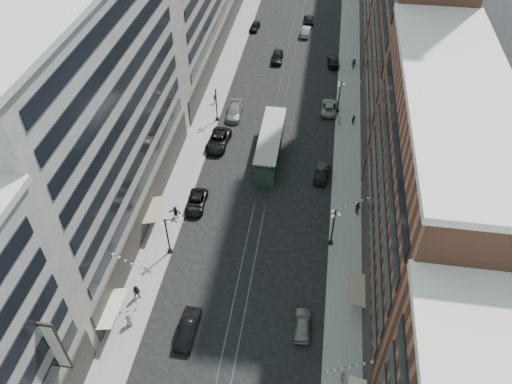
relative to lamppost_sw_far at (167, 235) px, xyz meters
The scene contains 33 objects.
ground 33.44m from the lamppost_sw_far, 73.96° to the left, with size 220.00×220.00×0.00m, color black.
sidewalk_west 42.15m from the lamppost_sw_far, 92.45° to the left, with size 4.00×180.00×0.15m, color gray.
sidewalk_east 46.70m from the lamppost_sw_far, 64.31° to the left, with size 4.00×180.00×0.15m, color gray.
rail_west 42.96m from the lamppost_sw_far, 78.56° to the left, with size 0.12×180.00×0.02m, color #2D2D33.
rail_east 43.26m from the lamppost_sw_far, 76.74° to the left, with size 0.12×180.00×0.02m, color #2D2D33.
building_west_mid 14.31m from the lamppost_sw_far, 147.34° to the left, with size 8.00×36.00×28.00m, color #A8A495.
building_east_mid 27.67m from the lamppost_sw_far, ahead, with size 8.00×30.00×24.00m, color brown.
lamppost_sw_far is the anchor object (origin of this frame).
lamppost_sw_mid 27.00m from the lamppost_sw_far, 90.00° to the left, with size 1.03×1.14×5.52m.
lamppost_se_far 18.83m from the lamppost_sw_far, 12.26° to the left, with size 1.03×1.14×5.52m.
lamppost_se_mid 36.91m from the lamppost_sw_far, 60.10° to the left, with size 1.03×1.14×5.52m.
streetcar 21.71m from the lamppost_sw_far, 64.88° to the left, with size 3.00×13.55×3.75m.
car_2 8.41m from the lamppost_sw_far, 81.29° to the left, with size 2.29×4.96×1.38m, color black.
car_4 17.95m from the lamppost_sw_far, 25.92° to the right, with size 1.66×4.13×1.41m, color slate.
car_5 11.31m from the lamppost_sw_far, 64.89° to the right, with size 1.72×4.94×1.63m, color black.
pedestrian_1 10.26m from the lamppost_sw_far, 98.18° to the right, with size 0.85×0.46×1.73m, color gray.
pedestrian_2 7.22m from the lamppost_sw_far, 103.59° to the right, with size 0.95×0.52×1.94m, color black.
pedestrian_4 23.91m from the lamppost_sw_far, 32.65° to the right, with size 0.96×0.44×1.64m, color beige.
car_7 21.04m from the lamppost_sw_far, 86.10° to the left, with size 2.82×6.12×1.70m, color black.
car_8 28.85m from the lamppost_sw_far, 85.21° to the left, with size 2.19×5.38×1.56m, color slate.
car_9 59.59m from the lamppost_sw_far, 89.04° to the left, with size 1.64×4.08×1.39m, color black.
car_10 23.29m from the lamppost_sw_far, 43.75° to the left, with size 1.62×4.66×1.53m, color black.
car_11 36.57m from the lamppost_sw_far, 62.10° to the left, with size 2.43×5.27×1.47m, color gray.
car_12 50.41m from the lamppost_sw_far, 70.07° to the left, with size 1.98×4.88×1.42m, color black.
car_13 47.83m from the lamppost_sw_far, 81.58° to the left, with size 1.95×4.86×1.65m, color black.
car_14 59.82m from the lamppost_sw_far, 79.01° to the left, with size 1.65×4.74×1.56m, color gray.
pedestrian_5 5.98m from the lamppost_sw_far, 98.24° to the left, with size 1.58×0.46×1.71m, color black.
pedestrian_6 31.80m from the lamppost_sw_far, 92.40° to the left, with size 0.93×0.42×1.59m, color gray.
pedestrian_7 23.63m from the lamppost_sw_far, 24.17° to the left, with size 0.85×0.47×1.76m, color black.
pedestrian_8 34.11m from the lamppost_sw_far, 56.69° to the left, with size 0.66×0.43×1.81m, color #B9B299.
pedestrian_9 50.64m from the lamppost_sw_far, 65.70° to the left, with size 1.20×0.49×1.85m, color black.
car_extra_0 65.22m from the lamppost_sw_far, 79.74° to the left, with size 1.94×4.81×1.64m, color black.
pedestrian_extra_0 35.81m from the lamppost_sw_far, 54.27° to the left, with size 0.92×0.42×1.57m, color black.
Camera 1 is at (6.20, -7.83, 44.73)m, focal length 35.00 mm.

